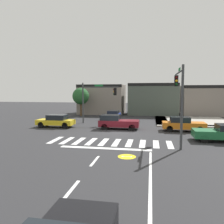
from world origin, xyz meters
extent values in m
plane|color=#2B2B2D|center=(0.00, 0.00, 0.00)|extent=(120.00, 120.00, 0.00)
cube|color=silver|center=(-4.79, -4.50, 0.00)|extent=(0.46, 2.71, 0.01)
cube|color=silver|center=(-3.72, -4.50, 0.00)|extent=(0.46, 2.71, 0.01)
cube|color=silver|center=(-2.66, -4.50, 0.00)|extent=(0.46, 2.71, 0.01)
cube|color=silver|center=(-1.60, -4.50, 0.00)|extent=(0.46, 2.71, 0.01)
cube|color=silver|center=(-0.53, -4.50, 0.00)|extent=(0.46, 2.71, 0.01)
cube|color=silver|center=(0.53, -4.50, 0.00)|extent=(0.46, 2.71, 0.01)
cube|color=silver|center=(1.60, -4.50, 0.00)|extent=(0.46, 2.71, 0.01)
cube|color=silver|center=(2.66, -4.50, 0.00)|extent=(0.46, 2.71, 0.01)
cube|color=silver|center=(3.72, -4.50, 0.00)|extent=(0.46, 2.71, 0.01)
cube|color=silver|center=(4.79, -4.50, 0.00)|extent=(0.46, 2.71, 0.01)
cube|color=white|center=(0.00, -6.50, 0.00)|extent=(6.80, 0.50, 0.01)
cube|color=white|center=(0.00, -9.50, 0.00)|extent=(0.16, 2.00, 0.01)
cube|color=white|center=(0.00, -13.50, 0.00)|extent=(0.16, 2.00, 0.01)
cylinder|color=yellow|center=(1.80, -8.30, 0.00)|extent=(1.17, 1.17, 0.01)
cylinder|color=white|center=(1.54, -8.30, 0.01)|extent=(0.19, 0.19, 0.00)
cylinder|color=white|center=(2.06, -8.30, 0.01)|extent=(0.19, 0.19, 0.00)
cube|color=white|center=(1.80, -8.30, 0.01)|extent=(0.53, 0.05, 0.00)
cube|color=#9E998E|center=(9.00, 5.20, 0.07)|extent=(10.00, 1.60, 0.15)
cube|color=#9E998E|center=(4.80, 10.00, 0.07)|extent=(1.60, 10.00, 0.15)
cube|color=#9E998E|center=(9.00, 10.00, 0.07)|extent=(10.00, 10.00, 0.15)
cube|color=gray|center=(-5.90, 19.41, 2.72)|extent=(8.21, 6.82, 5.44)
cube|color=black|center=(-5.90, 16.20, 5.19)|extent=(8.21, 0.50, 0.50)
cube|color=#4C564C|center=(3.63, 18.76, 2.82)|extent=(8.67, 5.51, 5.63)
cube|color=black|center=(3.63, 16.20, 5.38)|extent=(8.67, 0.50, 0.50)
cube|color=gray|center=(12.45, 19.07, 2.61)|extent=(7.51, 6.14, 5.23)
cube|color=black|center=(12.45, 16.20, 4.98)|extent=(7.51, 0.50, 0.50)
cylinder|color=#383A3D|center=(-5.57, 5.94, 2.66)|extent=(0.18, 0.18, 5.31)
cylinder|color=#383A3D|center=(-3.18, 5.94, 4.73)|extent=(4.79, 0.12, 0.12)
cube|color=black|center=(-1.25, 5.94, 4.16)|extent=(0.32, 0.32, 0.95)
sphere|color=#470A0A|center=(-1.42, 5.94, 4.45)|extent=(0.22, 0.22, 0.22)
sphere|color=orange|center=(-1.42, 5.94, 4.16)|extent=(0.22, 0.22, 0.22)
sphere|color=#0C3814|center=(-1.42, 5.94, 3.86)|extent=(0.22, 0.22, 0.22)
cube|color=#197233|center=(-3.42, 5.94, 4.95)|extent=(1.10, 0.03, 0.24)
cylinder|color=#383A3D|center=(5.44, -5.89, 3.02)|extent=(0.18, 0.18, 6.04)
cylinder|color=#383A3D|center=(5.44, -3.65, 5.68)|extent=(0.12, 4.49, 0.12)
cube|color=black|center=(5.44, -1.84, 5.10)|extent=(0.32, 0.32, 0.95)
sphere|color=#470A0A|center=(5.44, -2.01, 5.40)|extent=(0.22, 0.22, 0.22)
sphere|color=orange|center=(5.44, -2.01, 5.10)|extent=(0.22, 0.22, 0.22)
sphere|color=#0C3814|center=(5.44, -2.01, 4.81)|extent=(0.22, 0.22, 0.22)
cube|color=#197233|center=(5.44, -3.87, 5.90)|extent=(0.03, 1.10, 0.24)
cube|color=#1E6638|center=(9.17, -2.54, 0.62)|extent=(4.63, 1.95, 0.63)
cylinder|color=black|center=(7.59, -3.40, 0.34)|extent=(0.67, 0.22, 0.67)
cylinder|color=black|center=(7.59, -1.67, 0.34)|extent=(0.67, 0.22, 0.67)
cube|color=orange|center=(6.70, 1.89, 0.63)|extent=(4.35, 1.76, 0.66)
cube|color=black|center=(6.32, 1.89, 1.23)|extent=(1.98, 1.55, 0.56)
cylinder|color=black|center=(8.18, 2.66, 0.33)|extent=(0.66, 0.22, 0.66)
cylinder|color=black|center=(8.18, 1.12, 0.33)|extent=(0.66, 0.22, 0.66)
cylinder|color=black|center=(5.22, 2.66, 0.33)|extent=(0.66, 0.22, 0.66)
cylinder|color=black|center=(5.22, 1.12, 0.33)|extent=(0.66, 0.22, 0.66)
cube|color=maroon|center=(-0.18, 2.07, 0.65)|extent=(4.39, 1.92, 0.69)
cube|color=black|center=(-1.18, 2.07, 1.28)|extent=(2.07, 1.69, 0.58)
cylinder|color=black|center=(1.31, 2.91, 0.34)|extent=(0.68, 0.22, 0.68)
cylinder|color=black|center=(1.31, 1.22, 0.34)|extent=(0.68, 0.22, 0.68)
cylinder|color=black|center=(-1.68, 2.91, 0.34)|extent=(0.68, 0.22, 0.68)
cylinder|color=black|center=(-1.68, 1.22, 0.34)|extent=(0.68, 0.22, 0.68)
cube|color=#23389E|center=(-2.20, 9.90, 0.60)|extent=(1.75, 4.57, 0.58)
cube|color=black|center=(-2.20, 10.04, 1.12)|extent=(1.54, 1.94, 0.48)
cylinder|color=black|center=(-1.43, 8.34, 0.34)|extent=(0.22, 0.68, 0.68)
cylinder|color=black|center=(-2.96, 8.34, 0.34)|extent=(0.22, 0.68, 0.68)
cylinder|color=black|center=(-1.43, 11.45, 0.34)|extent=(0.22, 0.68, 0.68)
cylinder|color=black|center=(-2.96, 11.45, 0.34)|extent=(0.22, 0.68, 0.68)
cube|color=gold|center=(-7.70, 2.02, 0.60)|extent=(4.30, 1.73, 0.58)
cube|color=black|center=(-7.50, 2.02, 1.18)|extent=(2.16, 1.53, 0.58)
cylinder|color=black|center=(-6.24, 2.77, 0.35)|extent=(0.70, 0.22, 0.70)
cylinder|color=black|center=(-6.24, 1.26, 0.35)|extent=(0.70, 0.22, 0.70)
cylinder|color=black|center=(-9.16, 2.77, 0.35)|extent=(0.70, 0.22, 0.70)
cylinder|color=black|center=(-9.16, 1.26, 0.35)|extent=(0.70, 0.22, 0.70)
cylinder|color=#4C3823|center=(-8.50, 14.00, 1.40)|extent=(0.36, 0.36, 2.80)
sphere|color=#235628|center=(-8.50, 14.00, 3.40)|extent=(2.83, 2.83, 2.83)
camera|label=1|loc=(3.27, -22.04, 4.15)|focal=35.36mm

